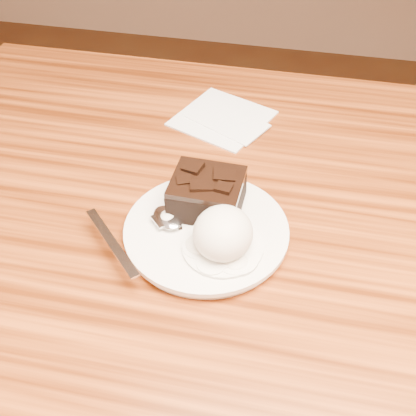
% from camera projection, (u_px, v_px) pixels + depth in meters
% --- Properties ---
extents(dining_table, '(1.20, 0.80, 0.75)m').
position_uv_depth(dining_table, '(270.00, 385.00, 0.90)').
color(dining_table, '#461B06').
rests_on(dining_table, floor).
extents(plate, '(0.20, 0.20, 0.02)m').
position_uv_depth(plate, '(206.00, 232.00, 0.64)').
color(plate, silver).
rests_on(plate, dining_table).
extents(brownie, '(0.09, 0.08, 0.04)m').
position_uv_depth(brownie, '(207.00, 195.00, 0.64)').
color(brownie, black).
rests_on(brownie, plate).
extents(ice_cream_scoop, '(0.07, 0.07, 0.06)m').
position_uv_depth(ice_cream_scoop, '(223.00, 233.00, 0.59)').
color(ice_cream_scoop, white).
rests_on(ice_cream_scoop, plate).
extents(melt_puddle, '(0.10, 0.10, 0.00)m').
position_uv_depth(melt_puddle, '(223.00, 247.00, 0.61)').
color(melt_puddle, white).
rests_on(melt_puddle, plate).
extents(spoon, '(0.15, 0.15, 0.01)m').
position_uv_depth(spoon, '(168.00, 218.00, 0.63)').
color(spoon, silver).
rests_on(spoon, plate).
extents(napkin, '(0.17, 0.17, 0.01)m').
position_uv_depth(napkin, '(222.00, 118.00, 0.82)').
color(napkin, white).
rests_on(napkin, dining_table).
extents(crumb_a, '(0.01, 0.01, 0.00)m').
position_uv_depth(crumb_a, '(209.00, 261.00, 0.59)').
color(crumb_a, black).
rests_on(crumb_a, plate).
extents(crumb_b, '(0.01, 0.01, 0.00)m').
position_uv_depth(crumb_b, '(193.00, 239.00, 0.61)').
color(crumb_b, black).
rests_on(crumb_b, plate).
extents(crumb_c, '(0.01, 0.01, 0.00)m').
position_uv_depth(crumb_c, '(246.00, 228.00, 0.63)').
color(crumb_c, black).
rests_on(crumb_c, plate).
extents(crumb_d, '(0.01, 0.01, 0.00)m').
position_uv_depth(crumb_d, '(180.00, 228.00, 0.63)').
color(crumb_d, black).
rests_on(crumb_d, plate).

